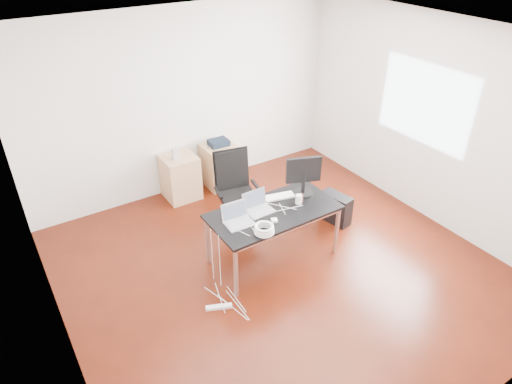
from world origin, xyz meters
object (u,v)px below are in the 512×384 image
filing_cabinet_left (180,177)px  filing_cabinet_right (220,165)px  desk (274,214)px  office_chair (235,187)px  pc_tower (336,208)px

filing_cabinet_left → filing_cabinet_right: size_ratio=1.00×
filing_cabinet_right → desk: bearing=-99.4°
office_chair → filing_cabinet_right: (0.34, 1.08, -0.26)m
office_chair → pc_tower: size_ratio=2.40×
office_chair → pc_tower: 1.48m
filing_cabinet_left → desk: bearing=-79.7°
pc_tower → office_chair: bearing=138.4°
desk → office_chair: office_chair is taller
desk → office_chair: (-0.01, 0.92, -0.07)m
desk → filing_cabinet_left: 2.06m
filing_cabinet_left → pc_tower: filing_cabinet_left is taller
filing_cabinet_left → pc_tower: (1.58, -1.81, -0.13)m
office_chair → filing_cabinet_right: 1.16m
desk → pc_tower: (1.22, 0.19, -0.46)m
pc_tower → filing_cabinet_right: bearing=105.3°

